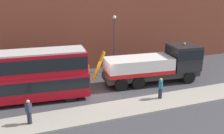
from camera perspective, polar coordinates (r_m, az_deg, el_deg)
The scene contains 7 objects.
ground_plane at distance 24.56m, azimuth -3.19°, elevation -4.85°, with size 120.00×120.00×0.00m, color #38383D.
near_kerb at distance 20.92m, azimuth 0.43°, elevation -8.76°, with size 60.00×2.80×0.15m, color gray.
recovery_tow_truck at distance 26.25m, azimuth 9.08°, elevation 0.53°, with size 10.23×3.47×3.67m.
double_decker_bus at distance 22.80m, azimuth -18.81°, elevation -1.61°, with size 11.19×3.57×4.06m.
pedestrian_onlooker at distance 19.40m, azimuth -16.57°, elevation -8.79°, with size 0.44×0.48×1.71m.
pedestrian_bystander at distance 22.72m, azimuth 9.85°, elevation -4.33°, with size 0.46×0.47×1.71m.
street_lamp at distance 28.78m, azimuth 0.49°, elevation 5.78°, with size 0.36×0.36×5.83m.
Camera 1 is at (-6.92, -21.62, 9.37)m, focal length 44.90 mm.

